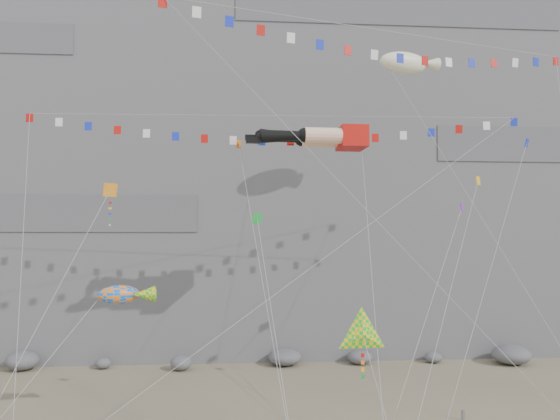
# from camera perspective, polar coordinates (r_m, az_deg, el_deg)

# --- Properties ---
(cliff) EXTENTS (80.00, 28.00, 50.00)m
(cliff) POSITION_cam_1_polar(r_m,az_deg,el_deg) (60.33, -0.78, 11.41)
(cliff) COLOR slate
(cliff) RESTS_ON ground
(talus_boulders) EXTENTS (60.00, 3.00, 1.20)m
(talus_boulders) POSITION_cam_1_polar(r_m,az_deg,el_deg) (44.47, 0.51, -15.18)
(talus_boulders) COLOR slate
(talus_boulders) RESTS_ON ground
(legs_kite) EXTENTS (7.52, 15.31, 21.54)m
(legs_kite) POSITION_cam_1_polar(r_m,az_deg,el_deg) (34.25, 4.11, 7.55)
(legs_kite) COLOR red
(legs_kite) RESTS_ON ground
(flag_banner_upper) EXTENTS (31.42, 12.82, 24.42)m
(flag_banner_upper) POSITION_cam_1_polar(r_m,az_deg,el_deg) (35.84, -0.42, 9.79)
(flag_banner_upper) COLOR red
(flag_banner_upper) RESTS_ON ground
(flag_banner_lower) EXTENTS (24.28, 9.83, 24.33)m
(flag_banner_lower) POSITION_cam_1_polar(r_m,az_deg,el_deg) (33.12, 11.17, 17.82)
(flag_banner_lower) COLOR red
(flag_banner_lower) RESTS_ON ground
(harlequin_kite) EXTENTS (4.98, 8.89, 15.49)m
(harlequin_kite) POSITION_cam_1_polar(r_m,az_deg,el_deg) (31.34, -17.39, 1.87)
(harlequin_kite) COLOR #FB2E1B
(harlequin_kite) RESTS_ON ground
(fish_windsock) EXTENTS (7.21, 8.10, 11.23)m
(fish_windsock) POSITION_cam_1_polar(r_m,az_deg,el_deg) (29.66, -16.53, -8.50)
(fish_windsock) COLOR orange
(fish_windsock) RESTS_ON ground
(delta_kite) EXTENTS (2.43, 4.71, 7.69)m
(delta_kite) POSITION_cam_1_polar(r_m,az_deg,el_deg) (24.64, 8.64, -12.79)
(delta_kite) COLOR yellow
(delta_kite) RESTS_ON ground
(blimp_windsock) EXTENTS (8.79, 13.53, 26.03)m
(blimp_windsock) POSITION_cam_1_polar(r_m,az_deg,el_deg) (40.12, 12.88, 14.68)
(blimp_windsock) COLOR #F4ECC8
(blimp_windsock) RESTS_ON ground
(small_kite_a) EXTENTS (2.94, 14.98, 21.56)m
(small_kite_a) POSITION_cam_1_polar(r_m,az_deg,el_deg) (34.69, -4.25, 6.38)
(small_kite_a) COLOR orange
(small_kite_a) RESTS_ON ground
(small_kite_b) EXTENTS (8.36, 9.65, 16.75)m
(small_kite_b) POSITION_cam_1_polar(r_m,az_deg,el_deg) (32.71, 18.33, -0.22)
(small_kite_b) COLOR purple
(small_kite_b) RESTS_ON ground
(small_kite_c) EXTENTS (2.00, 9.94, 14.43)m
(small_kite_c) POSITION_cam_1_polar(r_m,az_deg,el_deg) (28.70, -2.36, -1.17)
(small_kite_c) COLOR green
(small_kite_c) RESTS_ON ground
(small_kite_d) EXTENTS (10.52, 14.84, 21.91)m
(small_kite_d) POSITION_cam_1_polar(r_m,az_deg,el_deg) (36.32, 19.92, 2.57)
(small_kite_d) COLOR #F9B015
(small_kite_d) RESTS_ON ground
(small_kite_e) EXTENTS (9.24, 8.14, 19.04)m
(small_kite_e) POSITION_cam_1_polar(r_m,az_deg,el_deg) (33.11, 24.24, 5.86)
(small_kite_e) COLOR #1529BE
(small_kite_e) RESTS_ON ground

